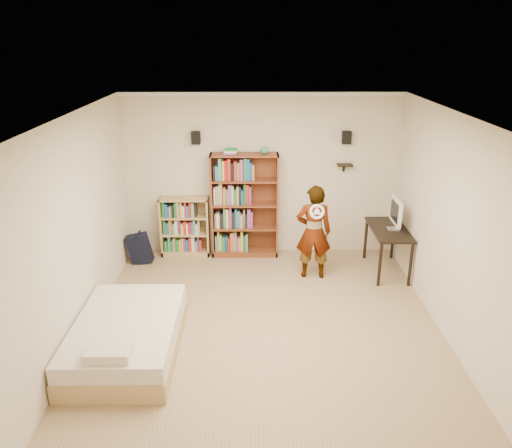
{
  "coord_description": "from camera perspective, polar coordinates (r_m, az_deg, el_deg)",
  "views": [
    {
      "loc": [
        -0.15,
        -5.49,
        3.56
      ],
      "look_at": [
        -0.11,
        0.6,
        1.22
      ],
      "focal_mm": 35.0,
      "sensor_mm": 36.0,
      "label": 1
    }
  ],
  "objects": [
    {
      "name": "navy_bag",
      "position": [
        8.41,
        -13.17,
        -2.7
      ],
      "size": [
        0.38,
        0.25,
        0.51
      ],
      "primitive_type": null,
      "rotation": [
        0.0,
        0.0,
        0.0
      ],
      "color": "black",
      "rests_on": "ground"
    },
    {
      "name": "crown_molding",
      "position": [
        5.56,
        1.18,
        11.82
      ],
      "size": [
        4.5,
        5.0,
        0.06
      ],
      "color": "white",
      "rests_on": "room_shell"
    },
    {
      "name": "low_bookshelf",
      "position": [
        8.49,
        -8.11,
        -0.28
      ],
      "size": [
        0.81,
        0.3,
        1.01
      ],
      "primitive_type": null,
      "color": "tan",
      "rests_on": "ground"
    },
    {
      "name": "person",
      "position": [
        7.59,
        6.59,
        -0.93
      ],
      "size": [
        0.55,
        0.37,
        1.48
      ],
      "primitive_type": "imported",
      "rotation": [
        0.0,
        0.0,
        3.11
      ],
      "color": "black",
      "rests_on": "ground"
    },
    {
      "name": "wii_wheel",
      "position": [
        7.19,
        6.98,
        1.4
      ],
      "size": [
        0.22,
        0.08,
        0.22
      ],
      "primitive_type": "torus",
      "rotation": [
        1.36,
        0.0,
        0.0
      ],
      "color": "white",
      "rests_on": "person"
    },
    {
      "name": "imac",
      "position": [
        7.88,
        15.54,
        1.04
      ],
      "size": [
        0.11,
        0.48,
        0.48
      ],
      "primitive_type": null,
      "rotation": [
        0.0,
        0.0,
        -0.02
      ],
      "color": "white",
      "rests_on": "computer_desk"
    },
    {
      "name": "wall_shelf",
      "position": [
        8.29,
        10.11,
        6.67
      ],
      "size": [
        0.25,
        0.16,
        0.02
      ],
      "primitive_type": "cube",
      "color": "black",
      "rests_on": "room_shell"
    },
    {
      "name": "tall_bookshelf",
      "position": [
        8.28,
        -1.31,
        2.09
      ],
      "size": [
        1.1,
        0.32,
        1.75
      ],
      "primitive_type": null,
      "color": "brown",
      "rests_on": "ground"
    },
    {
      "name": "ground",
      "position": [
        6.54,
        1.01,
        -11.93
      ],
      "size": [
        4.5,
        5.0,
        0.01
      ],
      "primitive_type": "cube",
      "color": "tan",
      "rests_on": "ground"
    },
    {
      "name": "daybed",
      "position": [
        6.18,
        -14.56,
        -11.91
      ],
      "size": [
        1.19,
        1.83,
        0.54
      ],
      "primitive_type": null,
      "color": "silver",
      "rests_on": "ground"
    },
    {
      "name": "computer_desk",
      "position": [
        8.12,
        14.74,
        -2.89
      ],
      "size": [
        0.53,
        1.07,
        0.73
      ],
      "primitive_type": null,
      "color": "black",
      "rests_on": "ground"
    },
    {
      "name": "speaker_left",
      "position": [
        8.09,
        -6.88,
        9.76
      ],
      "size": [
        0.14,
        0.12,
        0.2
      ],
      "primitive_type": "cube",
      "color": "black",
      "rests_on": "room_shell"
    },
    {
      "name": "room_shell",
      "position": [
        5.78,
        1.12,
        2.89
      ],
      "size": [
        4.52,
        5.02,
        2.71
      ],
      "color": "beige",
      "rests_on": "ground"
    },
    {
      "name": "speaker_right",
      "position": [
        8.18,
        10.32,
        9.7
      ],
      "size": [
        0.14,
        0.12,
        0.2
      ],
      "primitive_type": "cube",
      "color": "black",
      "rests_on": "room_shell"
    }
  ]
}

